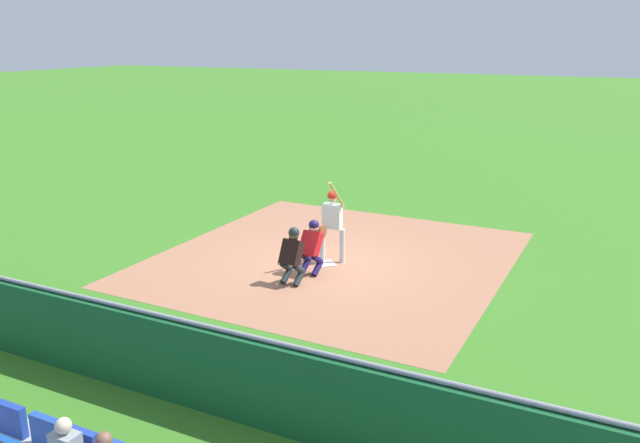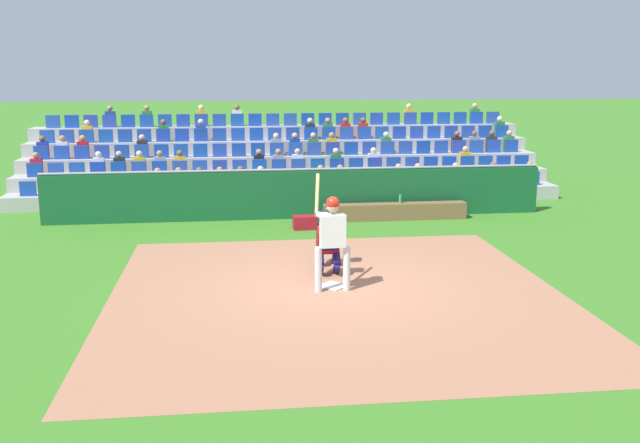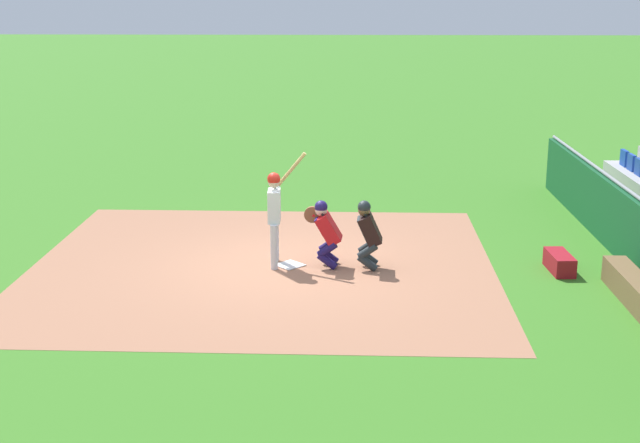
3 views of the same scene
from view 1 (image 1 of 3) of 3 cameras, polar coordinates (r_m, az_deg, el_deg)
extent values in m
plane|color=#397722|center=(15.26, 0.47, -3.81)|extent=(160.00, 160.00, 0.00)
cube|color=#A46D50|center=(15.69, 1.26, -3.23)|extent=(8.14, 8.57, 0.01)
cube|color=white|center=(15.26, 0.47, -3.75)|extent=(0.62, 0.62, 0.02)
cylinder|color=silver|center=(15.44, 0.21, -1.94)|extent=(0.13, 0.13, 0.83)
cylinder|color=silver|center=(15.24, 1.98, -2.19)|extent=(0.13, 0.13, 0.83)
cube|color=silver|center=(15.13, 1.10, 0.48)|extent=(0.46, 0.23, 0.59)
sphere|color=tan|center=(15.02, 1.11, 2.11)|extent=(0.21, 0.21, 0.21)
sphere|color=red|center=(15.00, 1.11, 2.32)|extent=(0.24, 0.24, 0.24)
cylinder|color=silver|center=(15.02, 1.25, 1.46)|extent=(0.48, 0.13, 0.14)
cylinder|color=silver|center=(14.95, 1.89, 1.39)|extent=(0.18, 0.14, 0.13)
cylinder|color=tan|center=(14.61, 1.47, 2.44)|extent=(0.17, 0.58, 0.68)
sphere|color=black|center=(14.90, 2.04, 1.44)|extent=(0.06, 0.06, 0.06)
cylinder|color=#1E144F|center=(14.70, -1.33, -3.98)|extent=(0.17, 0.39, 0.34)
cylinder|color=#1E144F|center=(14.62, -1.34, -3.17)|extent=(0.17, 0.39, 0.33)
cylinder|color=#1E144F|center=(14.54, -0.26, -4.20)|extent=(0.17, 0.39, 0.34)
cylinder|color=#1E144F|center=(14.47, -0.26, -3.39)|extent=(0.17, 0.39, 0.33)
cube|color=red|center=(14.42, -0.83, -2.00)|extent=(0.45, 0.51, 0.60)
cube|color=#1E144F|center=(14.52, -0.60, -1.88)|extent=(0.40, 0.30, 0.42)
sphere|color=beige|center=(14.43, -0.55, -0.54)|extent=(0.22, 0.22, 0.22)
cube|color=black|center=(14.43, -0.55, -0.54)|extent=(0.21, 0.15, 0.19)
sphere|color=#1E144F|center=(14.42, -0.55, -0.31)|extent=(0.24, 0.24, 0.24)
cylinder|color=brown|center=(14.55, 0.20, -0.88)|extent=(0.09, 0.30, 0.30)
cylinder|color=red|center=(14.41, -0.04, -1.34)|extent=(0.13, 0.39, 0.22)
cylinder|color=#232A2E|center=(14.14, -3.01, -4.84)|extent=(0.16, 0.39, 0.34)
cylinder|color=#232A2E|center=(14.06, -3.02, -4.00)|extent=(0.16, 0.39, 0.33)
cylinder|color=#232A2E|center=(13.98, -1.89, -5.08)|extent=(0.16, 0.39, 0.34)
cylinder|color=#232A2E|center=(13.90, -1.90, -4.23)|extent=(0.16, 0.39, 0.33)
cube|color=black|center=(13.83, -2.56, -2.77)|extent=(0.44, 0.47, 0.60)
cube|color=#232A2E|center=(13.92, -2.30, -2.63)|extent=(0.39, 0.26, 0.44)
sphere|color=brown|center=(13.81, -2.33, -1.22)|extent=(0.22, 0.22, 0.22)
cube|color=black|center=(13.81, -2.33, -1.22)|extent=(0.20, 0.13, 0.20)
sphere|color=#232A2E|center=(13.79, -2.34, -0.98)|extent=(0.24, 0.24, 0.24)
cube|color=#14512A|center=(10.20, -15.40, -11.14)|extent=(13.38, 0.24, 1.28)
cylinder|color=gray|center=(9.91, -15.69, -7.63)|extent=(13.38, 0.07, 0.07)
cube|color=brown|center=(12.40, -22.49, -8.92)|extent=(3.84, 0.40, 0.44)
cylinder|color=green|center=(12.35, -23.21, -7.38)|extent=(0.07, 0.07, 0.24)
cube|color=maroon|center=(11.45, -11.28, -10.35)|extent=(0.93, 0.41, 0.34)
cube|color=#1B3998|center=(9.20, -25.72, -15.58)|extent=(0.44, 0.10, 0.42)
cube|color=#1E45A4|center=(8.79, -23.17, -16.84)|extent=(0.44, 0.10, 0.42)
sphere|color=beige|center=(8.05, -21.86, -16.50)|extent=(0.19, 0.19, 0.19)
sphere|color=brown|center=(7.66, -18.67, -17.94)|extent=(0.19, 0.19, 0.19)
camera|label=2|loc=(25.78, 16.95, 12.67)|focal=39.88mm
camera|label=3|loc=(24.68, -35.86, 12.68)|focal=49.22mm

